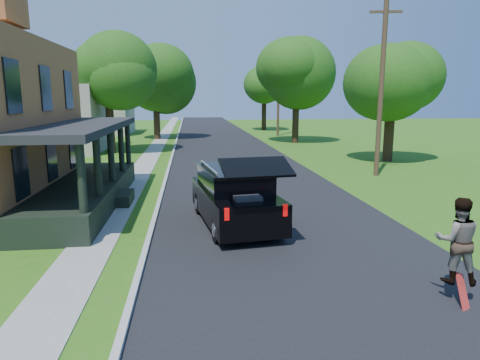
{
  "coord_description": "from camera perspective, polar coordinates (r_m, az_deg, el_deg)",
  "views": [
    {
      "loc": [
        -2.81,
        -10.64,
        4.07
      ],
      "look_at": [
        -1.2,
        3.0,
        1.42
      ],
      "focal_mm": 32.0,
      "sensor_mm": 36.0,
      "label": 1
    }
  ],
  "objects": [
    {
      "name": "tree_left_mid",
      "position": [
        33.19,
        -17.38,
        13.92
      ],
      "size": [
        7.91,
        7.71,
        9.38
      ],
      "rotation": [
        0.0,
        0.0,
        0.41
      ],
      "color": "black",
      "rests_on": "ground"
    },
    {
      "name": "black_suv",
      "position": [
        13.78,
        -0.69,
        -2.19
      ],
      "size": [
        2.69,
        5.53,
        2.48
      ],
      "rotation": [
        0.0,
        0.0,
        0.14
      ],
      "color": "black",
      "rests_on": "ground"
    },
    {
      "name": "utility_pole_far",
      "position": [
        46.81,
        5.15,
        12.15
      ],
      "size": [
        1.6,
        0.5,
        9.92
      ],
      "rotation": [
        0.0,
        0.0,
        0.24
      ],
      "color": "#42311E",
      "rests_on": "ground"
    },
    {
      "name": "tree_right_near",
      "position": [
        29.37,
        19.6,
        13.32
      ],
      "size": [
        6.15,
        6.18,
        8.6
      ],
      "rotation": [
        0.0,
        0.0,
        -0.14
      ],
      "color": "black",
      "rests_on": "ground"
    },
    {
      "name": "tree_left_far",
      "position": [
        43.53,
        -11.29,
        13.43
      ],
      "size": [
        7.38,
        7.44,
        9.69
      ],
      "rotation": [
        0.0,
        0.0,
        -0.17
      ],
      "color": "black",
      "rests_on": "ground"
    },
    {
      "name": "neighbor_house_mid",
      "position": [
        36.25,
        -24.29,
        10.17
      ],
      "size": [
        12.78,
        12.78,
        8.3
      ],
      "color": "#A19A8F",
      "rests_on": "ground"
    },
    {
      "name": "utility_pole_near",
      "position": [
        23.5,
        18.32,
        11.59
      ],
      "size": [
        1.58,
        0.4,
        8.85
      ],
      "rotation": [
        0.0,
        0.0,
        -0.18
      ],
      "color": "#42311E",
      "rests_on": "ground"
    },
    {
      "name": "street",
      "position": [
        31.03,
        -1.48,
        3.38
      ],
      "size": [
        8.0,
        120.0,
        0.02
      ],
      "primitive_type": "cube",
      "color": "black",
      "rests_on": "ground"
    },
    {
      "name": "ground",
      "position": [
        11.73,
        7.66,
        -9.5
      ],
      "size": [
        140.0,
        140.0,
        0.0
      ],
      "primitive_type": "plane",
      "color": "#2E6514",
      "rests_on": "ground"
    },
    {
      "name": "neighbor_house_far",
      "position": [
        51.75,
        -18.98,
        10.48
      ],
      "size": [
        12.78,
        12.78,
        8.3
      ],
      "color": "#A19A8F",
      "rests_on": "ground"
    },
    {
      "name": "curb",
      "position": [
        30.93,
        -8.99,
        3.23
      ],
      "size": [
        0.15,
        120.0,
        0.12
      ],
      "primitive_type": "cube",
      "color": "#ABACA6",
      "rests_on": "ground"
    },
    {
      "name": "tree_right_far",
      "position": [
        54.88,
        3.22,
        12.46
      ],
      "size": [
        6.45,
        6.69,
        8.34
      ],
      "rotation": [
        0.0,
        0.0,
        -0.4
      ],
      "color": "black",
      "rests_on": "ground"
    },
    {
      "name": "tree_right_mid",
      "position": [
        39.59,
        7.51,
        14.42
      ],
      "size": [
        6.82,
        6.8,
        10.03
      ],
      "rotation": [
        0.0,
        0.0,
        -0.09
      ],
      "color": "black",
      "rests_on": "ground"
    },
    {
      "name": "skateboard",
      "position": [
        9.85,
        27.55,
        -13.25
      ],
      "size": [
        0.32,
        0.59,
        0.68
      ],
      "rotation": [
        0.0,
        0.0,
        0.24
      ],
      "color": "#9A120D",
      "rests_on": "ground"
    },
    {
      "name": "sidewalk",
      "position": [
        31.03,
        -11.85,
        3.15
      ],
      "size": [
        1.3,
        120.0,
        0.03
      ],
      "primitive_type": "cube",
      "color": "gray",
      "rests_on": "ground"
    },
    {
      "name": "skateboarder",
      "position": [
        9.72,
        27.0,
        -7.18
      ],
      "size": [
        1.03,
        0.91,
        1.78
      ],
      "rotation": [
        0.0,
        0.0,
        2.82
      ],
      "color": "black",
      "rests_on": "ground"
    },
    {
      "name": "front_walk",
      "position": [
        18.39,
        -27.92,
        -3.17
      ],
      "size": [
        6.5,
        1.2,
        0.03
      ],
      "primitive_type": "cube",
      "color": "gray",
      "rests_on": "ground"
    }
  ]
}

